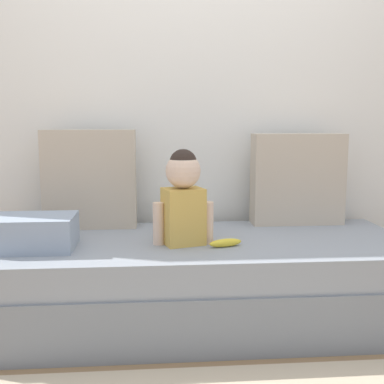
{
  "coord_description": "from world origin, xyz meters",
  "views": [
    {
      "loc": [
        -0.25,
        -2.37,
        1.04
      ],
      "look_at": [
        -0.05,
        0.0,
        0.69
      ],
      "focal_mm": 44.1,
      "sensor_mm": 36.0,
      "label": 1
    }
  ],
  "objects_px": {
    "throw_pillow_right": "(297,179)",
    "folded_blanket": "(33,232)",
    "throw_pillow_left": "(90,179)",
    "toddler": "(183,195)",
    "couch": "(201,280)",
    "banana": "(225,243)"
  },
  "relations": [
    {
      "from": "banana",
      "to": "throw_pillow_left",
      "type": "bearing_deg",
      "value": 144.71
    },
    {
      "from": "throw_pillow_left",
      "to": "throw_pillow_right",
      "type": "bearing_deg",
      "value": 0.0
    },
    {
      "from": "banana",
      "to": "folded_blanket",
      "type": "distance_m",
      "value": 0.93
    },
    {
      "from": "throw_pillow_left",
      "to": "banana",
      "type": "bearing_deg",
      "value": -35.29
    },
    {
      "from": "couch",
      "to": "folded_blanket",
      "type": "distance_m",
      "value": 0.89
    },
    {
      "from": "folded_blanket",
      "to": "couch",
      "type": "bearing_deg",
      "value": 7.75
    },
    {
      "from": "toddler",
      "to": "banana",
      "type": "relative_size",
      "value": 2.79
    },
    {
      "from": "throw_pillow_left",
      "to": "toddler",
      "type": "bearing_deg",
      "value": -40.21
    },
    {
      "from": "throw_pillow_right",
      "to": "toddler",
      "type": "xyz_separation_m",
      "value": [
        -0.71,
        -0.43,
        -0.02
      ]
    },
    {
      "from": "throw_pillow_left",
      "to": "folded_blanket",
      "type": "xyz_separation_m",
      "value": [
        -0.22,
        -0.46,
        -0.2
      ]
    },
    {
      "from": "throw_pillow_right",
      "to": "banana",
      "type": "height_order",
      "value": "throw_pillow_right"
    },
    {
      "from": "couch",
      "to": "throw_pillow_right",
      "type": "relative_size",
      "value": 4.1
    },
    {
      "from": "throw_pillow_right",
      "to": "banana",
      "type": "xyz_separation_m",
      "value": [
        -0.51,
        -0.5,
        -0.25
      ]
    },
    {
      "from": "couch",
      "to": "throw_pillow_left",
      "type": "height_order",
      "value": "throw_pillow_left"
    },
    {
      "from": "throw_pillow_left",
      "to": "banana",
      "type": "relative_size",
      "value": 3.3
    },
    {
      "from": "throw_pillow_right",
      "to": "folded_blanket",
      "type": "height_order",
      "value": "throw_pillow_right"
    },
    {
      "from": "couch",
      "to": "folded_blanket",
      "type": "bearing_deg",
      "value": -172.25
    },
    {
      "from": "couch",
      "to": "banana",
      "type": "xyz_separation_m",
      "value": [
        0.1,
        -0.15,
        0.24
      ]
    },
    {
      "from": "toddler",
      "to": "throw_pillow_left",
      "type": "bearing_deg",
      "value": 139.79
    },
    {
      "from": "toddler",
      "to": "folded_blanket",
      "type": "distance_m",
      "value": 0.75
    },
    {
      "from": "throw_pillow_right",
      "to": "folded_blanket",
      "type": "relative_size",
      "value": 1.35
    },
    {
      "from": "banana",
      "to": "couch",
      "type": "bearing_deg",
      "value": 123.61
    }
  ]
}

